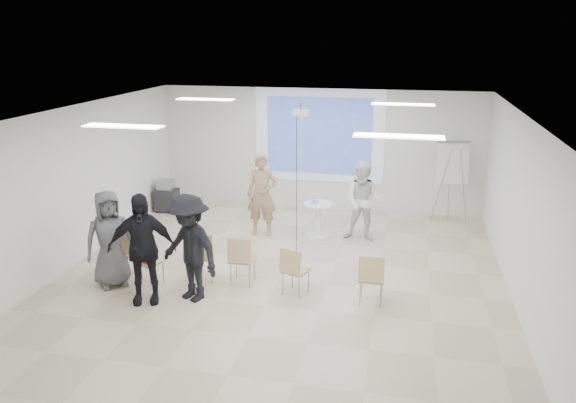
% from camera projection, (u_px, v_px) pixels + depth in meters
% --- Properties ---
extents(floor, '(8.00, 9.00, 0.10)m').
position_uv_depth(floor, '(279.00, 283.00, 10.16)').
color(floor, beige).
rests_on(floor, ground).
extents(ceiling, '(8.00, 9.00, 0.10)m').
position_uv_depth(ceiling, '(278.00, 111.00, 9.26)').
color(ceiling, white).
rests_on(ceiling, wall_back).
extents(wall_back, '(8.00, 0.10, 3.00)m').
position_uv_depth(wall_back, '(319.00, 149.00, 13.97)').
color(wall_back, silver).
rests_on(wall_back, floor).
extents(wall_left, '(0.10, 9.00, 3.00)m').
position_uv_depth(wall_left, '(68.00, 188.00, 10.52)').
color(wall_left, silver).
rests_on(wall_left, floor).
extents(wall_right, '(0.10, 9.00, 3.00)m').
position_uv_depth(wall_right, '(527.00, 216.00, 8.90)').
color(wall_right, silver).
rests_on(wall_right, floor).
extents(projection_halo, '(3.20, 0.01, 2.30)m').
position_uv_depth(projection_halo, '(319.00, 136.00, 13.81)').
color(projection_halo, silver).
rests_on(projection_halo, wall_back).
extents(projection_image, '(2.60, 0.01, 1.90)m').
position_uv_depth(projection_image, '(319.00, 136.00, 13.79)').
color(projection_image, '#3658BA').
rests_on(projection_image, wall_back).
extents(pedestal_table, '(0.65, 0.65, 0.80)m').
position_uv_depth(pedestal_table, '(318.00, 218.00, 12.14)').
color(pedestal_table, white).
rests_on(pedestal_table, floor).
extents(player_left, '(0.79, 0.56, 2.06)m').
position_uv_depth(player_left, '(262.00, 189.00, 12.15)').
color(player_left, tan).
rests_on(player_left, floor).
extents(player_right, '(0.97, 0.80, 1.90)m').
position_uv_depth(player_right, '(364.00, 197.00, 11.86)').
color(player_right, white).
rests_on(player_right, floor).
extents(controller_left, '(0.05, 0.12, 0.04)m').
position_uv_depth(controller_left, '(273.00, 172.00, 12.25)').
color(controller_left, white).
rests_on(controller_left, player_left).
extents(controller_right, '(0.05, 0.12, 0.04)m').
position_uv_depth(controller_right, '(357.00, 179.00, 12.04)').
color(controller_right, white).
rests_on(controller_right, player_right).
extents(chair_far_left, '(0.50, 0.52, 0.89)m').
position_uv_depth(chair_far_left, '(132.00, 250.00, 10.12)').
color(chair_far_left, tan).
rests_on(chair_far_left, floor).
extents(chair_left_mid, '(0.51, 0.53, 0.83)m').
position_uv_depth(chair_left_mid, '(146.00, 259.00, 9.80)').
color(chair_left_mid, tan).
rests_on(chair_left_mid, floor).
extents(chair_left_inner, '(0.52, 0.55, 0.92)m').
position_uv_depth(chair_left_inner, '(202.00, 253.00, 9.95)').
color(chair_left_inner, tan).
rests_on(chair_left_inner, floor).
extents(chair_center, '(0.43, 0.46, 0.90)m').
position_uv_depth(chair_center, '(241.00, 257.00, 9.81)').
color(chair_center, tan).
rests_on(chair_center, floor).
extents(chair_right_inner, '(0.51, 0.53, 0.85)m').
position_uv_depth(chair_right_inner, '(293.00, 268.00, 9.44)').
color(chair_right_inner, tan).
rests_on(chair_right_inner, floor).
extents(chair_right_far, '(0.41, 0.45, 0.88)m').
position_uv_depth(chair_right_far, '(371.00, 275.00, 9.10)').
color(chair_right_far, tan).
rests_on(chair_right_far, floor).
extents(red_jacket, '(0.43, 0.24, 0.40)m').
position_uv_depth(red_jacket, '(143.00, 251.00, 9.59)').
color(red_jacket, '#B51A16').
rests_on(red_jacket, chair_left_mid).
extents(laptop, '(0.38, 0.31, 0.03)m').
position_uv_depth(laptop, '(203.00, 254.00, 10.05)').
color(laptop, black).
rests_on(laptop, chair_left_inner).
extents(audience_left, '(1.41, 1.09, 2.14)m').
position_uv_depth(audience_left, '(141.00, 241.00, 9.06)').
color(audience_left, black).
rests_on(audience_left, floor).
extents(audience_mid, '(1.52, 1.25, 2.07)m').
position_uv_depth(audience_mid, '(189.00, 241.00, 9.15)').
color(audience_mid, black).
rests_on(audience_mid, floor).
extents(audience_outer, '(1.12, 1.09, 1.93)m').
position_uv_depth(audience_outer, '(109.00, 233.00, 9.69)').
color(audience_outer, '#5C5D62').
rests_on(audience_outer, floor).
extents(flipchart_easel, '(0.84, 0.64, 1.95)m').
position_uv_depth(flipchart_easel, '(453.00, 163.00, 12.77)').
color(flipchart_easel, gray).
rests_on(flipchart_easel, floor).
extents(av_cart, '(0.55, 0.44, 0.80)m').
position_uv_depth(av_cart, '(167.00, 197.00, 13.94)').
color(av_cart, black).
rests_on(av_cart, floor).
extents(ceiling_projector, '(0.30, 0.25, 3.00)m').
position_uv_depth(ceiling_projector, '(301.00, 120.00, 10.74)').
color(ceiling_projector, white).
rests_on(ceiling_projector, ceiling).
extents(fluor_panel_nw, '(1.20, 0.30, 0.02)m').
position_uv_depth(fluor_panel_nw, '(205.00, 99.00, 11.55)').
color(fluor_panel_nw, white).
rests_on(fluor_panel_nw, ceiling).
extents(fluor_panel_ne, '(1.20, 0.30, 0.02)m').
position_uv_depth(fluor_panel_ne, '(403.00, 104.00, 10.76)').
color(fluor_panel_ne, white).
rests_on(fluor_panel_ne, ceiling).
extents(fluor_panel_sw, '(1.20, 0.30, 0.02)m').
position_uv_depth(fluor_panel_sw, '(123.00, 126.00, 8.28)').
color(fluor_panel_sw, white).
rests_on(fluor_panel_sw, ceiling).
extents(fluor_panel_se, '(1.20, 0.30, 0.02)m').
position_uv_depth(fluor_panel_se, '(399.00, 136.00, 7.48)').
color(fluor_panel_se, white).
rests_on(fluor_panel_se, ceiling).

